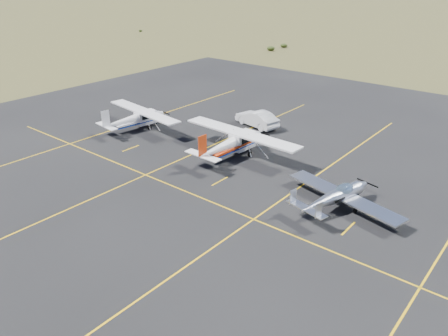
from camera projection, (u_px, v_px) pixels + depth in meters
ground at (322, 196)px, 32.80m from camera, size 1600.00×1600.00×0.00m
apron at (247, 171)px, 36.82m from camera, size 72.00×72.00×0.02m
aircraft_low_wing at (338, 196)px, 30.71m from camera, size 6.91×9.47×2.05m
aircraft_cessna at (232, 143)px, 38.92m from camera, size 7.34×12.26×3.10m
aircraft_plain at (135, 118)px, 45.61m from camera, size 6.64×10.99×2.77m
sedan at (257, 119)px, 46.66m from camera, size 2.90×5.49×1.72m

